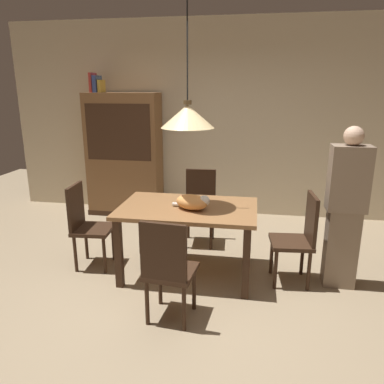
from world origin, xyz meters
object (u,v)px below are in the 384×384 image
Objects in this scene: chair_near_front at (168,267)px; book_yellow_short at (101,86)px; book_blue_wide at (97,84)px; person_standing at (345,209)px; hutch_bookcase at (125,157)px; book_red_tall at (93,83)px; chair_far_back at (200,203)px; pendant_lamp at (188,116)px; chair_right_side at (300,235)px; cat_sleeping at (193,202)px; chair_left_side at (86,222)px; dining_table at (188,216)px.

book_yellow_short is at bearing 120.90° from chair_near_front.
book_blue_wide is 3.86m from person_standing.
hutch_bookcase is 1.09m from book_yellow_short.
chair_far_back is at bearing -28.21° from book_red_tall.
pendant_lamp reaches higher than hutch_bookcase.
pendant_lamp is (0.01, 0.88, 1.15)m from chair_near_front.
hutch_bookcase is at bearing 143.56° from chair_right_side.
pendant_lamp is at bearing -179.66° from chair_right_side.
person_standing is (1.47, 0.10, -0.03)m from cat_sleeping.
pendant_lamp is 6.50× the size of book_yellow_short.
chair_left_side is at bearing -74.94° from book_yellow_short.
chair_right_side is 0.58× the size of person_standing.
chair_far_back is at bearing 94.18° from cat_sleeping.
cat_sleeping is at bearing -46.23° from book_red_tall.
chair_near_front is (1.12, -0.87, 0.00)m from chair_left_side.
book_red_tall reaches higher than chair_near_front.
chair_right_side is 3.58m from book_yellow_short.
chair_near_front is 0.86m from cat_sleeping.
pendant_lamp is at bearing 130.02° from cat_sleeping.
chair_left_side is 2.42m from book_red_tall.
chair_near_front is 3.53m from book_red_tall.
dining_table is 0.76× the size of hutch_bookcase.
person_standing reaches higher than chair_near_front.
chair_left_side is 1.61m from pendant_lamp.
hutch_bookcase is at bearing 125.99° from dining_table.
pendant_lamp is 2.37m from hutch_bookcase.
chair_near_front is 0.72× the size of pendant_lamp.
book_yellow_short is 3.80m from person_standing.
chair_right_side is 3.70m from book_red_tall.
chair_left_side is 2.28× the size of cat_sleeping.
chair_far_back reaches higher than dining_table.
chair_left_side and chair_far_back have the same top height.
book_blue_wide is (-1.68, 1.81, 0.31)m from pendant_lamp.
chair_right_side is 1.11m from cat_sleeping.
chair_left_side is at bearing 142.11° from chair_near_front.
book_red_tall is at bearing 133.92° from dining_table.
person_standing is (0.40, 0.01, 0.29)m from chair_right_side.
dining_table is at bearing 0.30° from chair_left_side.
hutch_bookcase is at bearing 95.88° from chair_left_side.
book_yellow_short reaches higher than person_standing.
chair_right_side and chair_near_front have the same top height.
book_red_tall reaches higher than chair_right_side.
hutch_bookcase is (-1.31, 2.69, 0.38)m from chair_near_front.
hutch_bookcase is 1.14m from book_blue_wide.
book_yellow_short reaches higher than chair_right_side.
dining_table is at bearing -107.35° from pendant_lamp.
hutch_bookcase reaches higher than person_standing.
book_red_tall is 1.40× the size of book_yellow_short.
cat_sleeping is 1.70× the size of book_blue_wide.
chair_right_side is at bearing -33.33° from book_yellow_short.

